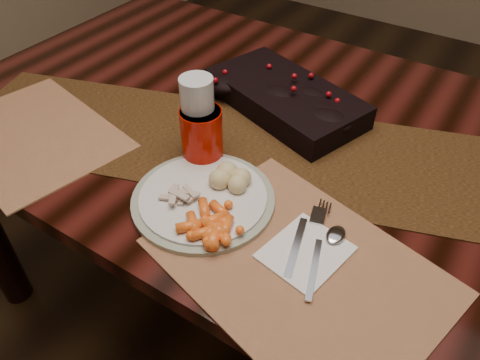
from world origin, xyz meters
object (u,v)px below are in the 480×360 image
Objects in this scene: centerpiece at (285,94)px; wine_glass at (199,120)px; placemat_main at (299,266)px; napkin at (306,252)px; dining_table at (290,244)px; turkey_shreds at (181,196)px; mashed_potatoes at (231,177)px; dinner_plate at (203,198)px; red_cup at (202,135)px; baby_carrots at (218,224)px.

wine_glass is (-0.06, -0.26, 0.05)m from centerpiece.
napkin is at bearing 109.98° from placemat_main.
turkey_shreds is (-0.09, -0.33, 0.40)m from dining_table.
placemat_main is 0.23m from mashed_potatoes.
dinner_plate is 0.14m from red_cup.
dining_table is 9.51× the size of wine_glass.
red_cup is (-0.05, -0.27, 0.02)m from centerpiece.
red_cup is (-0.11, 0.05, 0.02)m from mashed_potatoes.
napkin is (-0.00, 0.03, 0.00)m from placemat_main.
placemat_main reaches higher than dining_table.
mashed_potatoes reaches higher than baby_carrots.
napkin is at bearing 5.21° from turkey_shreds.
turkey_shreds is at bearing -66.89° from wine_glass.
dining_table is 4.62× the size of centerpiece.
mashed_potatoes is (-0.20, 0.09, 0.04)m from placemat_main.
placemat_main is at bearing -24.82° from mashed_potatoes.
baby_carrots is 0.89× the size of red_cup.
turkey_shreds reaches higher than dining_table.
napkin is (0.15, 0.04, -0.02)m from baby_carrots.
dining_table is at bearing 82.08° from mashed_potatoes.
red_cup is at bearing 153.61° from mashed_potatoes.
centerpiece is 0.33m from mashed_potatoes.
baby_carrots is 0.24m from wine_glass.
centerpiece is 0.27m from red_cup.
dining_table is at bearing 50.33° from wine_glass.
dining_table is 12.71× the size of napkin.
dinner_plate is 0.07m from mashed_potatoes.
dining_table is at bearing 53.44° from red_cup.
placemat_main is 6.26× the size of mashed_potatoes.
mashed_potatoes is at bearing 64.05° from dinner_plate.
dining_table is 0.53m from placemat_main.
mashed_potatoes is at bearing -80.04° from centerpiece.
mashed_potatoes is 0.10m from turkey_shreds.
centerpiece is 0.27m from wine_glass.
red_cup is (-0.05, 0.14, 0.04)m from turkey_shreds.
centerpiece is 2.06× the size of wine_glass.
dinner_plate is at bearing 144.49° from baby_carrots.
mashed_potatoes is 0.40× the size of wine_glass.
dining_table is at bearing 130.95° from placemat_main.
dining_table is 16.94× the size of baby_carrots.
wine_glass reaches higher than napkin.
turkey_shreds is at bearing 168.05° from baby_carrots.
napkin is (0.16, -0.30, 0.38)m from dining_table.
dinner_plate is 1.96× the size of napkin.
centerpiece is 2.75× the size of napkin.
red_cup is 0.03m from wine_glass.
red_cup is at bearing 169.93° from napkin.
red_cup is 0.63× the size of wine_glass.
wine_glass is at bearing -129.67° from dining_table.
wine_glass is (-0.32, 0.15, 0.09)m from placemat_main.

